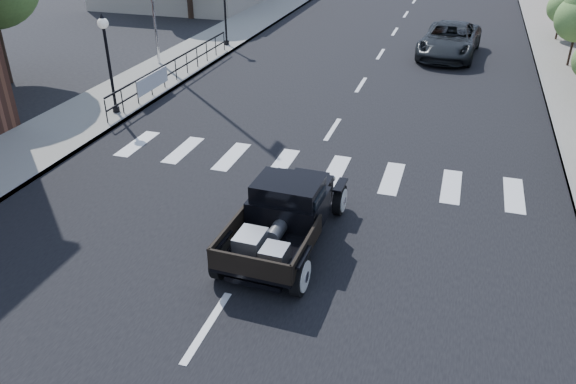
% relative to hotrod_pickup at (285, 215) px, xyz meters
% --- Properties ---
extents(ground, '(120.00, 120.00, 0.00)m').
position_rel_hotrod_pickup_xyz_m(ground, '(-0.54, -0.05, -0.77)').
color(ground, black).
rests_on(ground, ground).
extents(road, '(14.00, 80.00, 0.02)m').
position_rel_hotrod_pickup_xyz_m(road, '(-0.54, 14.95, -0.76)').
color(road, black).
rests_on(road, ground).
extents(road_markings, '(12.00, 60.00, 0.06)m').
position_rel_hotrod_pickup_xyz_m(road_markings, '(-0.54, 9.95, -0.77)').
color(road_markings, silver).
rests_on(road_markings, ground).
extents(sidewalk_left, '(3.00, 80.00, 0.15)m').
position_rel_hotrod_pickup_xyz_m(sidewalk_left, '(-9.04, 14.95, -0.70)').
color(sidewalk_left, gray).
rests_on(sidewalk_left, ground).
extents(railing, '(0.08, 10.00, 1.00)m').
position_rel_hotrod_pickup_xyz_m(railing, '(-7.84, 9.95, -0.12)').
color(railing, black).
rests_on(railing, sidewalk_left).
extents(banner, '(0.04, 2.20, 0.60)m').
position_rel_hotrod_pickup_xyz_m(banner, '(-7.76, 7.95, -0.32)').
color(banner, silver).
rests_on(banner, sidewalk_left).
extents(lamp_post_b, '(0.36, 0.36, 3.36)m').
position_rel_hotrod_pickup_xyz_m(lamp_post_b, '(-8.14, 5.95, 1.06)').
color(lamp_post_b, black).
rests_on(lamp_post_b, sidewalk_left).
extents(lamp_post_c, '(0.36, 0.36, 3.36)m').
position_rel_hotrod_pickup_xyz_m(lamp_post_c, '(-8.14, 15.95, 1.06)').
color(lamp_post_c, black).
rests_on(lamp_post_c, sidewalk_left).
extents(small_tree_d, '(1.96, 1.96, 3.26)m').
position_rel_hotrod_pickup_xyz_m(small_tree_d, '(7.76, 17.05, 1.01)').
color(small_tree_d, '#55803A').
rests_on(small_tree_d, sidewalk_right).
extents(small_tree_e, '(1.53, 1.53, 2.55)m').
position_rel_hotrod_pickup_xyz_m(small_tree_e, '(7.76, 22.14, 0.65)').
color(small_tree_e, '#55803A').
rests_on(small_tree_e, sidewalk_right).
extents(hotrod_pickup, '(2.21, 4.52, 1.55)m').
position_rel_hotrod_pickup_xyz_m(hotrod_pickup, '(0.00, 0.00, 0.00)').
color(hotrod_pickup, black).
rests_on(hotrod_pickup, ground).
extents(second_car, '(2.93, 5.60, 1.51)m').
position_rel_hotrod_pickup_xyz_m(second_car, '(2.57, 17.59, -0.02)').
color(second_car, black).
rests_on(second_car, ground).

